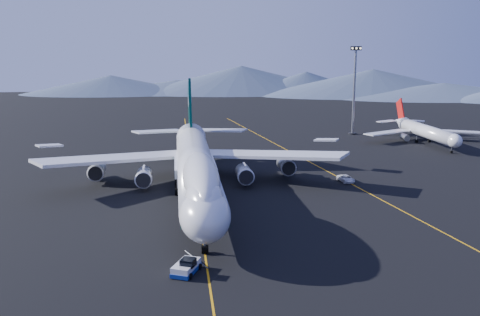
{
  "coord_description": "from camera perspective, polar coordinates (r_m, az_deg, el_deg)",
  "views": [
    {
      "loc": [
        -3.31,
        -91.87,
        26.0
      ],
      "look_at": [
        8.4,
        4.94,
        6.0
      ],
      "focal_mm": 40.0,
      "sensor_mm": 36.0,
      "label": 1
    }
  ],
  "objects": [
    {
      "name": "ground",
      "position": [
        95.54,
        -4.66,
        -4.24
      ],
      "size": [
        500.0,
        500.0,
        0.0
      ],
      "primitive_type": "plane",
      "color": "black",
      "rests_on": "ground"
    },
    {
      "name": "taxiway_line_main",
      "position": [
        95.54,
        -4.66,
        -4.24
      ],
      "size": [
        0.25,
        220.0,
        0.01
      ],
      "primitive_type": "cube",
      "color": "orange",
      "rests_on": "ground"
    },
    {
      "name": "taxiway_line_side",
      "position": [
        110.29,
        10.9,
        -2.25
      ],
      "size": [
        28.08,
        198.09,
        0.01
      ],
      "primitive_type": "cube",
      "rotation": [
        0.0,
        0.0,
        0.14
      ],
      "color": "orange",
      "rests_on": "ground"
    },
    {
      "name": "boeing_747",
      "position": [
        94.16,
        -4.72,
        -0.83
      ],
      "size": [
        59.62,
        72.43,
        19.37
      ],
      "color": "silver",
      "rests_on": "ground"
    },
    {
      "name": "pushback_tug",
      "position": [
        64.67,
        -5.77,
        -11.58
      ],
      "size": [
        3.89,
        5.02,
        1.96
      ],
      "rotation": [
        0.0,
        0.0,
        -0.42
      ],
      "color": "silver",
      "rests_on": "ground"
    },
    {
      "name": "second_jet",
      "position": [
        158.71,
        19.05,
        2.75
      ],
      "size": [
        34.56,
        39.04,
        11.11
      ],
      "rotation": [
        0.0,
        0.0,
        0.36
      ],
      "color": "silver",
      "rests_on": "ground"
    },
    {
      "name": "service_van",
      "position": [
        108.31,
        11.23,
        -2.17
      ],
      "size": [
        2.87,
        5.01,
        1.32
      ],
      "primitive_type": "imported",
      "rotation": [
        0.0,
        0.0,
        0.15
      ],
      "color": "white",
      "rests_on": "ground"
    },
    {
      "name": "floodlight_mast",
      "position": [
        167.81,
        12.08,
        7.08
      ],
      "size": [
        3.3,
        2.48,
        26.73
      ],
      "rotation": [
        0.0,
        0.0,
        -0.17
      ],
      "color": "black",
      "rests_on": "ground"
    }
  ]
}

